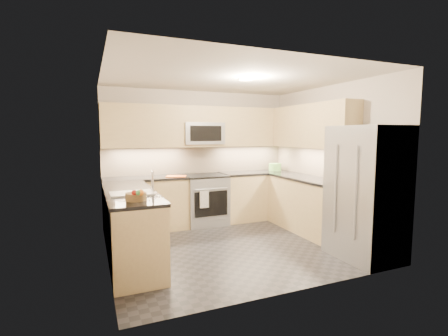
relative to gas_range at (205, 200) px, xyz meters
The scene contains 36 objects.
floor 1.35m from the gas_range, 90.00° to the right, with size 3.60×3.20×0.00m, color #242329.
ceiling 2.41m from the gas_range, 90.00° to the right, with size 3.60×3.20×0.02m, color beige.
wall_back 0.86m from the gas_range, 90.00° to the left, with size 3.60×0.02×2.50m, color beige.
wall_front 2.98m from the gas_range, 90.00° to the right, with size 3.60×0.02×2.50m, color beige.
wall_left 2.34m from the gas_range, 144.69° to the right, with size 0.02×3.20×2.50m, color beige.
wall_right 2.34m from the gas_range, 35.31° to the right, with size 0.02×3.20×2.50m, color beige.
base_cab_back_left 1.09m from the gas_range, behind, with size 1.42×0.60×0.90m, color #D5BA80.
base_cab_back_right 1.09m from the gas_range, ahead, with size 1.42×0.60×0.90m, color #D5BA80.
base_cab_right 1.88m from the gas_range, 36.87° to the right, with size 0.60×1.70×0.90m, color #D5BA80.
base_cab_peninsula 1.97m from the gas_range, 139.64° to the right, with size 0.60×2.00×0.90m, color #D5BA80.
countertop_back_left 1.19m from the gas_range, behind, with size 1.42×0.63×0.04m, color black.
countertop_back_right 1.19m from the gas_range, ahead, with size 1.42×0.63×0.04m, color black.
countertop_right 1.93m from the gas_range, 36.87° to the right, with size 0.63×1.70×0.04m, color black.
countertop_peninsula 2.02m from the gas_range, 139.64° to the right, with size 0.63×2.00×0.04m, color black.
upper_cab_back 1.38m from the gas_range, 90.00° to the left, with size 3.60×0.35×0.75m, color #D5BA80.
upper_cab_right 2.35m from the gas_range, 31.61° to the right, with size 0.35×1.95×0.75m, color #D5BA80.
backsplash_back 0.81m from the gas_range, 90.00° to the left, with size 3.60×0.01×0.51m, color tan.
backsplash_right 2.11m from the gas_range, 24.68° to the right, with size 0.01×2.30×0.51m, color tan.
gas_range is the anchor object (origin of this frame).
range_cooktop 0.46m from the gas_range, ahead, with size 0.76×0.65×0.03m, color black.
oven_door_glass 0.33m from the gas_range, 90.00° to the right, with size 0.62×0.02×0.45m, color black.
oven_handle 0.44m from the gas_range, 90.00° to the right, with size 0.02×0.02×0.60m, color #B2B5BA.
microwave 1.25m from the gas_range, 90.00° to the left, with size 0.76×0.40×0.40m, color #93959A.
microwave_door 1.25m from the gas_range, 90.00° to the right, with size 0.60×0.01×0.28m, color black.
refrigerator 2.86m from the gas_range, 59.12° to the right, with size 0.70×0.90×1.80m, color #94979B.
fridge_handle_left 2.86m from the gas_range, 67.48° to the right, with size 0.02×0.02×1.20m, color #B2B5BA.
fridge_handle_right 2.54m from the gas_range, 64.31° to the right, with size 0.02×0.02×1.20m, color #B2B5BA.
sink_basin 2.18m from the gas_range, 134.53° to the right, with size 0.52×0.38×0.16m, color white.
faucet 2.06m from the gas_range, 129.12° to the right, with size 0.03×0.03×0.28m, color silver.
utensil_bowl 1.65m from the gas_range, ahead, with size 0.25×0.25×0.15m, color #5F9F44.
cutting_board 0.76m from the gas_range, behind, with size 0.34×0.24×0.01m, color orange.
fruit_basket 2.51m from the gas_range, 127.81° to the right, with size 0.24×0.24×0.09m, color olive.
fruit_apple 2.66m from the gas_range, 126.49° to the right, with size 0.06×0.06×0.06m, color #AC1C13.
fruit_pear 2.65m from the gas_range, 125.52° to the right, with size 0.06×0.06×0.06m, color #4AAE53.
dish_towel_check 0.41m from the gas_range, 111.21° to the right, with size 0.16×0.01×0.30m, color silver.
fruit_orange 2.63m from the gas_range, 125.09° to the right, with size 0.07×0.07×0.07m, color orange.
Camera 1 is at (-1.98, -4.39, 1.69)m, focal length 26.00 mm.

